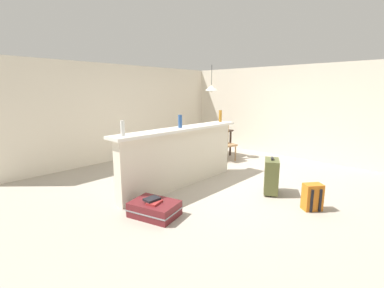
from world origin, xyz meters
name	(u,v)px	position (x,y,z in m)	size (l,w,h in m)	color
ground_plane	(216,181)	(0.00, 0.00, -0.03)	(13.00, 13.00, 0.05)	#ADA393
wall_back	(128,112)	(0.00, 3.05, 1.25)	(6.60, 0.10, 2.50)	silver
wall_right	(273,111)	(3.05, 0.30, 1.25)	(0.10, 6.00, 2.50)	silver
partition_half_wall	(181,159)	(-0.71, 0.30, 0.55)	(2.80, 0.20, 1.10)	silver
bar_countertop	(181,129)	(-0.71, 0.30, 1.12)	(2.96, 0.40, 0.05)	white
bottle_white	(123,128)	(-1.98, 0.30, 1.27)	(0.07, 0.07, 0.24)	silver
bottle_blue	(180,121)	(-0.71, 0.31, 1.27)	(0.07, 0.07, 0.24)	#284C89
bottle_amber	(220,116)	(0.58, 0.35, 1.27)	(0.07, 0.07, 0.26)	#9E661E
dining_table	(210,134)	(1.54, 1.39, 0.65)	(1.10, 0.80, 0.74)	#332319
dining_chair_near_partition	(225,141)	(1.48, 0.85, 0.52)	(0.47, 0.47, 0.93)	#9E754C
pendant_lamp	(212,88)	(1.49, 1.34, 1.90)	(0.34, 0.34, 0.71)	black
suitcase_flat_maroon	(154,209)	(-1.90, -0.33, 0.11)	(0.66, 0.89, 0.22)	maroon
suitcase_upright_olive	(271,176)	(0.10, -1.18, 0.33)	(0.50, 0.42, 0.67)	#51562D
backpack_orange	(312,197)	(-0.09, -1.97, 0.20)	(0.34, 0.34, 0.42)	orange
book_stack	(153,201)	(-1.93, -0.34, 0.25)	(0.26, 0.25, 0.06)	#AD2D2D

